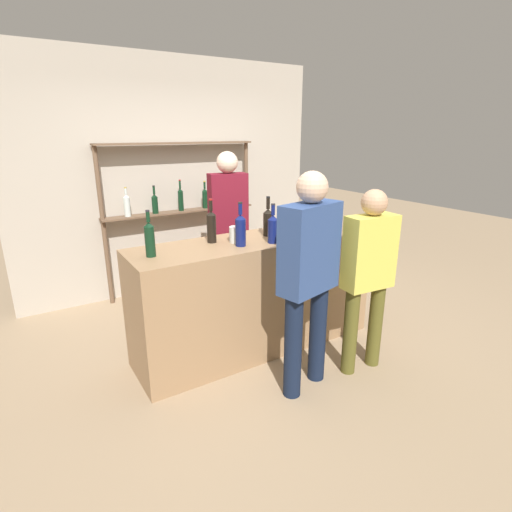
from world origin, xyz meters
TOP-DOWN VIEW (x-y plane):
  - ground_plane at (0.00, 0.00)m, footprint 16.00×16.00m
  - bar_counter at (0.00, 0.00)m, footprint 2.24×0.63m
  - back_wall at (0.00, 1.91)m, footprint 3.84×0.12m
  - back_shelf at (-0.00, 1.73)m, footprint 1.91×0.18m
  - counter_bottle_0 at (-0.38, 0.11)m, footprint 0.08×0.08m
  - counter_bottle_1 at (-0.94, -0.01)m, footprint 0.08×0.08m
  - counter_bottle_2 at (0.05, -0.18)m, footprint 0.09×0.09m
  - counter_bottle_3 at (-0.22, -0.12)m, footprint 0.09×0.09m
  - counter_bottle_4 at (0.60, -0.21)m, footprint 0.08×0.08m
  - counter_bottle_5 at (0.15, 0.04)m, footprint 0.09×0.09m
  - wine_glass at (0.20, -0.04)m, footprint 0.07×0.07m
  - ice_bucket at (0.46, -0.11)m, footprint 0.22×0.22m
  - cork_jar at (-0.20, 0.00)m, footprint 0.12×0.12m
  - customer_right at (0.56, -0.80)m, footprint 0.44×0.22m
  - server_behind_counter at (0.25, 0.97)m, footprint 0.44×0.25m
  - customer_center at (-0.01, -0.74)m, footprint 0.52×0.32m

SIDE VIEW (x-z plane):
  - ground_plane at x=0.00m, z-range 0.00..0.00m
  - bar_counter at x=0.00m, z-range 0.00..1.05m
  - customer_right at x=0.56m, z-range 0.13..1.67m
  - customer_center at x=-0.01m, z-range 0.14..1.84m
  - server_behind_counter at x=0.25m, z-range 0.17..1.92m
  - cork_jar at x=-0.20m, z-range 1.05..1.19m
  - ice_bucket at x=0.46m, z-range 1.05..1.25m
  - wine_glass at x=0.20m, z-range 1.08..1.23m
  - counter_bottle_2 at x=0.05m, z-range 1.01..1.35m
  - counter_bottle_4 at x=0.60m, z-range 1.01..1.35m
  - counter_bottle_5 at x=0.15m, z-range 1.01..1.36m
  - counter_bottle_1 at x=-0.94m, z-range 1.01..1.37m
  - counter_bottle_3 at x=-0.22m, z-range 1.01..1.37m
  - counter_bottle_0 at x=-0.38m, z-range 1.01..1.38m
  - back_shelf at x=0.00m, z-range 0.29..2.11m
  - back_wall at x=0.00m, z-range 0.00..2.80m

